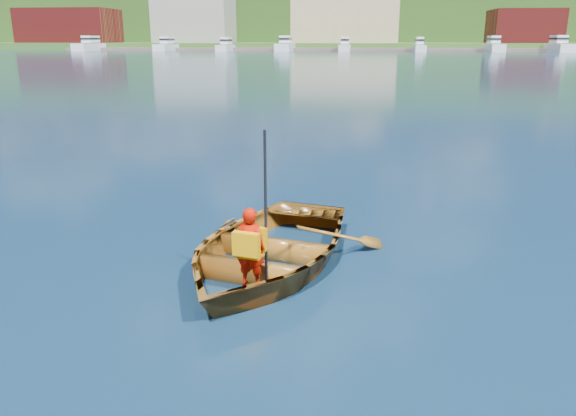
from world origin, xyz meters
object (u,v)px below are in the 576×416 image
(child_paddler, at_px, (251,246))
(marina_yachts, at_px, (339,46))
(dock, at_px, (354,50))
(rowboat, at_px, (267,248))

(child_paddler, xyz_separation_m, marina_yachts, (-4.73, 144.17, 0.74))
(dock, bearing_deg, rowboat, -89.62)
(rowboat, bearing_deg, child_paddler, -93.35)
(rowboat, distance_m, child_paddler, 0.98)
(marina_yachts, bearing_deg, child_paddler, -88.12)
(dock, height_order, marina_yachts, marina_yachts)
(rowboat, height_order, dock, dock)
(child_paddler, distance_m, dock, 148.84)
(child_paddler, bearing_deg, rowboat, 86.65)
(child_paddler, height_order, dock, child_paddler)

